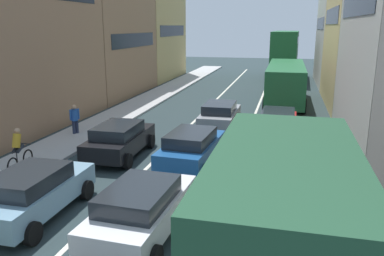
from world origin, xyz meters
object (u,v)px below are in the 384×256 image
Objects in this scene: bus_mid_queue_primary at (286,80)px; cyclist_on_sidewalk at (19,150)px; wagon_left_lane_second at (33,192)px; sedan_left_lane_third at (120,139)px; wagon_right_lane_far at (278,123)px; sedan_centre_lane_second at (142,209)px; removalist_box_truck at (283,215)px; sedan_right_lane_behind_truck at (280,157)px; hatchback_centre_lane_third at (192,147)px; coupe_centre_lane_fourth at (220,115)px; pedestrian_mid_sidewalk at (75,118)px; bus_far_queue_secondary at (285,53)px.

bus_mid_queue_primary is 19.49m from cyclist_on_sidewalk.
bus_mid_queue_primary is at bearing -19.45° from wagon_left_lane_second.
sedan_left_lane_third is 2.50× the size of cyclist_on_sidewalk.
wagon_left_lane_second is 0.99× the size of sedan_left_lane_third.
wagon_right_lane_far is 12.09m from cyclist_on_sidewalk.
sedan_centre_lane_second is at bearing -94.65° from wagon_left_lane_second.
removalist_box_truck is 1.75× the size of sedan_right_lane_behind_truck.
wagon_right_lane_far is at bearing -29.70° from hatchback_centre_lane_third.
sedan_centre_lane_second and coupe_centre_lane_fourth have the same top height.
sedan_left_lane_third is at bearing -1.96° from wagon_left_lane_second.
removalist_box_truck is 1.78× the size of wagon_right_lane_far.
removalist_box_truck is at bearing 167.35° from pedestrian_mid_sidewalk.
bus_far_queue_secondary reaches higher than bus_mid_queue_primary.
removalist_box_truck is 12.66m from wagon_right_lane_far.
wagon_left_lane_second is at bearing 150.74° from hatchback_centre_lane_third.
bus_mid_queue_primary is 0.99× the size of bus_far_queue_secondary.
wagon_right_lane_far is at bearing -56.41° from sedan_left_lane_third.
removalist_box_truck is 7.34m from sedan_right_lane_behind_truck.
pedestrian_mid_sidewalk is (-0.46, 5.13, 0.10)m from cyclist_on_sidewalk.
wagon_right_lane_far is 0.41× the size of bus_far_queue_secondary.
coupe_centre_lane_fourth is 23.03m from bus_far_queue_secondary.
wagon_left_lane_second is 5.90m from sedan_left_lane_third.
pedestrian_mid_sidewalk is (-10.21, -25.92, -1.88)m from bus_far_queue_secondary.
sedan_left_lane_third is at bearing 176.67° from pedestrian_mid_sidewalk.
sedan_centre_lane_second is 11.21m from wagon_right_lane_far.
bus_far_queue_secondary is (6.57, 28.53, 2.03)m from sedan_left_lane_third.
coupe_centre_lane_fourth is 9.08m from bus_mid_queue_primary.
wagon_right_lane_far is (3.28, 4.98, 0.00)m from hatchback_centre_lane_third.
wagon_left_lane_second and wagon_right_lane_far have the same top height.
removalist_box_truck is 15.13m from pedestrian_mid_sidewalk.
wagon_right_lane_far is at bearing 6.27° from sedan_right_lane_behind_truck.
sedan_left_lane_third is 6.91m from sedan_right_lane_behind_truck.
removalist_box_truck is at bearing -177.51° from bus_far_queue_secondary.
sedan_centre_lane_second is at bearing 63.33° from removalist_box_truck.
bus_mid_queue_primary is (-0.19, 22.21, -0.21)m from removalist_box_truck.
sedan_right_lane_behind_truck is 10.19m from cyclist_on_sidewalk.
coupe_centre_lane_fourth is 0.98× the size of sedan_right_lane_behind_truck.
sedan_centre_lane_second is at bearing -152.33° from sedan_left_lane_third.
sedan_left_lane_third is 0.41× the size of bus_mid_queue_primary.
coupe_centre_lane_fourth is 0.41× the size of bus_far_queue_secondary.
sedan_left_lane_third is at bearing 149.01° from coupe_centre_lane_fourth.
hatchback_centre_lane_third is 7.62m from pedestrian_mid_sidewalk.
removalist_box_truck is at bearing -114.14° from sedan_centre_lane_second.
sedan_centre_lane_second and sedan_right_lane_behind_truck have the same top height.
wagon_left_lane_second is 12.24m from coupe_centre_lane_fourth.
bus_mid_queue_primary is (3.51, 14.59, 0.96)m from hatchback_centre_lane_third.
cyclist_on_sidewalk is (-10.04, -1.72, 0.05)m from sedan_right_lane_behind_truck.
sedan_left_lane_third is (-3.35, 0.43, 0.00)m from hatchback_centre_lane_third.
pedestrian_mid_sidewalk is (-6.99, 8.78, 0.15)m from sedan_centre_lane_second.
hatchback_centre_lane_third is 2.66× the size of pedestrian_mid_sidewalk.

